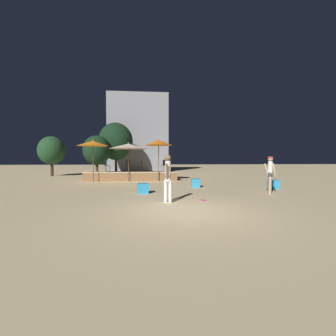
{
  "coord_description": "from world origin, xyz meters",
  "views": [
    {
      "loc": [
        -1.2,
        -7.1,
        1.69
      ],
      "look_at": [
        0.0,
        6.08,
        1.15
      ],
      "focal_mm": 24.0,
      "sensor_mm": 36.0,
      "label": 1
    }
  ],
  "objects_px": {
    "bistro_chair_1": "(128,164)",
    "background_tree_1": "(116,141)",
    "person_1": "(270,172)",
    "bistro_chair_3": "(164,164)",
    "patio_umbrella_2": "(128,146)",
    "cube_seat_1": "(196,183)",
    "patio_umbrella_0": "(159,143)",
    "cube_seat_0": "(143,188)",
    "patio_umbrella_1": "(93,143)",
    "cube_seat_2": "(273,184)",
    "bistro_chair_2": "(141,164)",
    "background_tree_0": "(97,150)",
    "person_0": "(168,176)",
    "frisbee_disc": "(203,200)",
    "background_tree_2": "(52,151)",
    "bistro_chair_0": "(106,164)"
  },
  "relations": [
    {
      "from": "bistro_chair_2",
      "to": "patio_umbrella_2",
      "type": "bearing_deg",
      "value": -50.71
    },
    {
      "from": "cube_seat_2",
      "to": "person_1",
      "type": "xyz_separation_m",
      "value": [
        -1.22,
        -1.78,
        0.79
      ]
    },
    {
      "from": "patio_umbrella_1",
      "to": "cube_seat_0",
      "type": "distance_m",
      "value": 7.13
    },
    {
      "from": "patio_umbrella_0",
      "to": "cube_seat_0",
      "type": "distance_m",
      "value": 6.55
    },
    {
      "from": "person_0",
      "to": "frisbee_disc",
      "type": "distance_m",
      "value": 1.77
    },
    {
      "from": "patio_umbrella_1",
      "to": "cube_seat_1",
      "type": "distance_m",
      "value": 8.03
    },
    {
      "from": "person_1",
      "to": "bistro_chair_3",
      "type": "bearing_deg",
      "value": 54.2
    },
    {
      "from": "cube_seat_1",
      "to": "patio_umbrella_0",
      "type": "bearing_deg",
      "value": 117.98
    },
    {
      "from": "patio_umbrella_1",
      "to": "bistro_chair_0",
      "type": "distance_m",
      "value": 2.17
    },
    {
      "from": "bistro_chair_1",
      "to": "bistro_chair_2",
      "type": "xyz_separation_m",
      "value": [
        1.04,
        -0.36,
        0.0
      ]
    },
    {
      "from": "patio_umbrella_1",
      "to": "patio_umbrella_2",
      "type": "xyz_separation_m",
      "value": [
        2.5,
        0.32,
        -0.17
      ]
    },
    {
      "from": "patio_umbrella_1",
      "to": "bistro_chair_0",
      "type": "height_order",
      "value": "patio_umbrella_1"
    },
    {
      "from": "bistro_chair_2",
      "to": "background_tree_2",
      "type": "relative_size",
      "value": 0.23
    },
    {
      "from": "bistro_chair_2",
      "to": "frisbee_disc",
      "type": "bearing_deg",
      "value": 1.05
    },
    {
      "from": "bistro_chair_0",
      "to": "frisbee_disc",
      "type": "distance_m",
      "value": 10.69
    },
    {
      "from": "cube_seat_1",
      "to": "cube_seat_2",
      "type": "distance_m",
      "value": 4.38
    },
    {
      "from": "patio_umbrella_2",
      "to": "cube_seat_1",
      "type": "height_order",
      "value": "patio_umbrella_2"
    },
    {
      "from": "patio_umbrella_0",
      "to": "cube_seat_1",
      "type": "height_order",
      "value": "patio_umbrella_0"
    },
    {
      "from": "cube_seat_0",
      "to": "person_0",
      "type": "bearing_deg",
      "value": -67.63
    },
    {
      "from": "bistro_chair_3",
      "to": "cube_seat_2",
      "type": "bearing_deg",
      "value": -9.91
    },
    {
      "from": "patio_umbrella_0",
      "to": "patio_umbrella_1",
      "type": "height_order",
      "value": "patio_umbrella_0"
    },
    {
      "from": "cube_seat_1",
      "to": "background_tree_2",
      "type": "relative_size",
      "value": 0.14
    },
    {
      "from": "bistro_chair_3",
      "to": "background_tree_2",
      "type": "bearing_deg",
      "value": -163.27
    },
    {
      "from": "bistro_chair_0",
      "to": "bistro_chair_1",
      "type": "relative_size",
      "value": 1.0
    },
    {
      "from": "person_0",
      "to": "background_tree_0",
      "type": "xyz_separation_m",
      "value": [
        -6.1,
        15.56,
        1.55
      ]
    },
    {
      "from": "patio_umbrella_2",
      "to": "background_tree_2",
      "type": "distance_m",
      "value": 9.92
    },
    {
      "from": "cube_seat_2",
      "to": "background_tree_0",
      "type": "relative_size",
      "value": 0.14
    },
    {
      "from": "bistro_chair_2",
      "to": "background_tree_0",
      "type": "xyz_separation_m",
      "value": [
        -4.78,
        6.0,
        1.33
      ]
    },
    {
      "from": "background_tree_1",
      "to": "person_1",
      "type": "bearing_deg",
      "value": -59.35
    },
    {
      "from": "cube_seat_0",
      "to": "person_1",
      "type": "bearing_deg",
      "value": -6.98
    },
    {
      "from": "cube_seat_0",
      "to": "patio_umbrella_1",
      "type": "bearing_deg",
      "value": 123.65
    },
    {
      "from": "bistro_chair_3",
      "to": "background_tree_2",
      "type": "xyz_separation_m",
      "value": [
        -10.71,
        4.29,
        1.25
      ]
    },
    {
      "from": "patio_umbrella_2",
      "to": "person_0",
      "type": "xyz_separation_m",
      "value": [
        2.2,
        -8.32,
        -1.6
      ]
    },
    {
      "from": "patio_umbrella_1",
      "to": "bistro_chair_0",
      "type": "xyz_separation_m",
      "value": [
        0.7,
        1.35,
        -1.55
      ]
    },
    {
      "from": "cube_seat_0",
      "to": "frisbee_disc",
      "type": "distance_m",
      "value": 3.33
    },
    {
      "from": "cube_seat_0",
      "to": "background_tree_2",
      "type": "xyz_separation_m",
      "value": [
        -9.11,
        11.82,
        2.26
      ]
    },
    {
      "from": "patio_umbrella_0",
      "to": "frisbee_disc",
      "type": "bearing_deg",
      "value": -80.31
    },
    {
      "from": "patio_umbrella_0",
      "to": "bistro_chair_1",
      "type": "xyz_separation_m",
      "value": [
        -2.4,
        1.58,
        -1.66
      ]
    },
    {
      "from": "cube_seat_1",
      "to": "cube_seat_0",
      "type": "bearing_deg",
      "value": -146.22
    },
    {
      "from": "cube_seat_0",
      "to": "cube_seat_1",
      "type": "height_order",
      "value": "cube_seat_1"
    },
    {
      "from": "patio_umbrella_2",
      "to": "bistro_chair_3",
      "type": "distance_m",
      "value": 3.53
    },
    {
      "from": "patio_umbrella_1",
      "to": "cube_seat_1",
      "type": "relative_size",
      "value": 5.63
    },
    {
      "from": "cube_seat_1",
      "to": "patio_umbrella_1",
      "type": "bearing_deg",
      "value": 152.85
    },
    {
      "from": "bistro_chair_3",
      "to": "cube_seat_0",
      "type": "bearing_deg",
      "value": -63.39
    },
    {
      "from": "bistro_chair_1",
      "to": "background_tree_1",
      "type": "xyz_separation_m",
      "value": [
        -2.07,
        7.89,
        2.45
      ]
    },
    {
      "from": "bistro_chair_0",
      "to": "bistro_chair_1",
      "type": "xyz_separation_m",
      "value": [
        1.64,
        0.58,
        0.0
      ]
    },
    {
      "from": "bistro_chair_0",
      "to": "bistro_chair_3",
      "type": "relative_size",
      "value": 1.0
    },
    {
      "from": "person_1",
      "to": "bistro_chair_2",
      "type": "xyz_separation_m",
      "value": [
        -6.43,
        7.85,
        0.22
      ]
    },
    {
      "from": "person_0",
      "to": "frisbee_disc",
      "type": "bearing_deg",
      "value": -154.97
    },
    {
      "from": "cube_seat_0",
      "to": "bistro_chair_3",
      "type": "distance_m",
      "value": 7.76
    }
  ]
}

